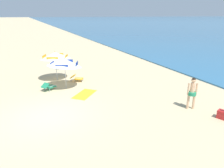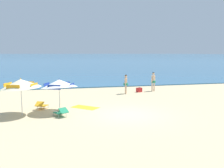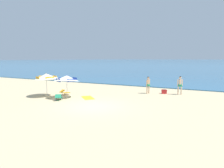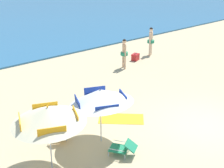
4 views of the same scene
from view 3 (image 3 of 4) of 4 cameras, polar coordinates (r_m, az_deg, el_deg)
The scene contains 10 objects.
ground_plane at distance 14.58m, azimuth -5.35°, elevation -6.46°, with size 800.00×800.00×0.00m, color tan.
ocean_water at distance 423.25m, azimuth 26.12°, elevation 6.19°, with size 800.00×800.00×0.10m, color #2D668E.
beach_umbrella_striped_main at distance 17.83m, azimuth -13.01°, elevation 1.62°, with size 2.82×2.85×2.13m.
beach_umbrella_striped_second at distance 19.09m, azimuth -18.53°, elevation 2.11°, with size 2.40×2.38×2.17m.
lounge_chair_under_umbrella at distance 19.50m, azimuth -13.55°, elevation -2.30°, with size 0.86×1.03×0.53m.
lounge_chair_beside_umbrella at distance 17.17m, azimuth -15.20°, elevation -3.66°, with size 0.93×1.03×0.53m.
person_standing_near_shore at distance 19.94m, azimuth 10.43°, elevation 0.06°, with size 0.42×0.47×1.70m.
person_standing_beside at distance 20.10m, azimuth 19.12°, elevation -0.01°, with size 0.47×0.44×1.79m.
cooler_box at distance 20.30m, azimuth 14.88°, elevation -2.16°, with size 0.59×0.51×0.43m.
beach_towel at distance 17.74m, azimuth -7.04°, elevation -3.96°, with size 0.90×1.80×0.01m, color gold.
Camera 3 is at (7.60, -11.94, 3.48)m, focal length 31.51 mm.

